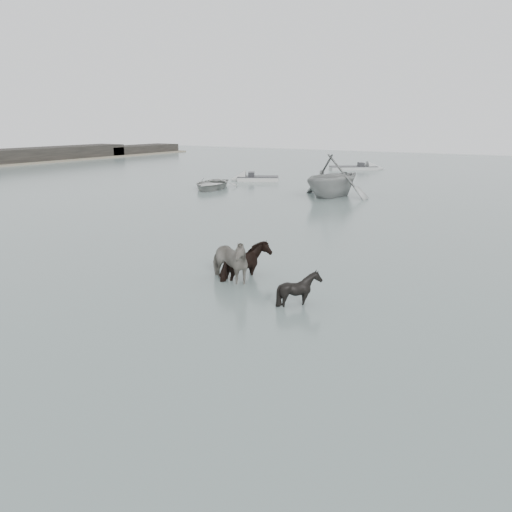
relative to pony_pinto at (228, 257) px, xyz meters
name	(u,v)px	position (x,y,z in m)	size (l,w,h in m)	color
ground	(304,298)	(2.75, -0.14, -0.83)	(140.00, 140.00, 0.00)	slate
pony_pinto	(228,257)	(0.00, 0.00, 0.00)	(0.90, 1.98, 1.67)	black
pony_dark	(246,255)	(0.29, 0.66, -0.07)	(1.51, 1.29, 1.52)	black
pony_black	(299,285)	(2.85, -0.67, -0.25)	(0.95, 1.06, 1.17)	black
rowboat_lead	(211,182)	(-13.69, 17.89, -0.36)	(3.28, 4.60, 0.95)	#A6A7A2
rowboat_trail	(333,174)	(-4.33, 18.90, 0.66)	(4.88, 5.66, 2.98)	gray
skiff_outer	(258,176)	(-13.29, 24.09, -0.46)	(4.78, 1.60, 0.75)	#AFAEAA
skiff_far	(353,166)	(-9.85, 37.67, -0.46)	(6.65, 1.60, 0.75)	#A0A2A0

